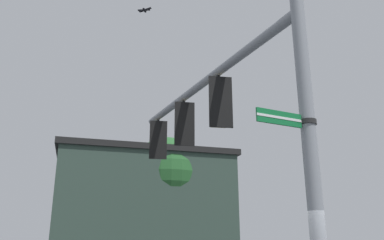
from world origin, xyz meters
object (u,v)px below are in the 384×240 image
object	(u,v)px
traffic_light_nearest_pole	(219,104)
traffic_light_mid_outer	(158,141)
traffic_light_mid_inner	(184,125)
bird_flying	(145,10)
street_name_sign	(294,120)

from	to	relation	value
traffic_light_nearest_pole	traffic_light_mid_outer	bearing A→B (deg)	106.58
traffic_light_mid_inner	bird_flying	world-z (taller)	bird_flying
traffic_light_mid_outer	bird_flying	xyz separation A→B (m)	(-0.64, -2.08, 3.32)
street_name_sign	bird_flying	bearing A→B (deg)	117.44
street_name_sign	bird_flying	world-z (taller)	bird_flying
traffic_light_mid_inner	traffic_light_mid_outer	world-z (taller)	same
traffic_light_mid_inner	traffic_light_nearest_pole	bearing A→B (deg)	-73.42
traffic_light_nearest_pole	traffic_light_mid_inner	distance (m)	1.92
traffic_light_nearest_pole	bird_flying	world-z (taller)	bird_flying
traffic_light_mid_inner	bird_flying	size ratio (longest dim) A/B	3.33
traffic_light_mid_inner	street_name_sign	world-z (taller)	traffic_light_mid_inner
traffic_light_mid_inner	street_name_sign	size ratio (longest dim) A/B	1.21
traffic_light_mid_outer	bird_flying	bearing A→B (deg)	-107.08
street_name_sign	bird_flying	size ratio (longest dim) A/B	2.76
traffic_light_nearest_pole	traffic_light_mid_outer	size ratio (longest dim) A/B	1.00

